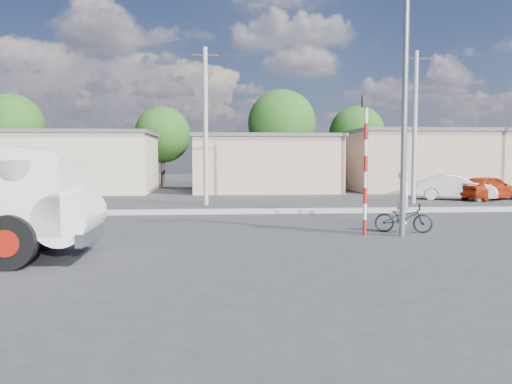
{
  "coord_description": "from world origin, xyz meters",
  "views": [
    {
      "loc": [
        -1.41,
        -13.74,
        2.45
      ],
      "look_at": [
        -0.14,
        2.69,
        1.3
      ],
      "focal_mm": 35.0,
      "sensor_mm": 36.0,
      "label": 1
    }
  ],
  "objects": [
    {
      "name": "traffic_pole",
      "position": [
        3.2,
        1.5,
        2.59
      ],
      "size": [
        0.28,
        0.18,
        4.36
      ],
      "color": "red",
      "rests_on": "ground"
    },
    {
      "name": "median",
      "position": [
        0.0,
        8.0,
        0.08
      ],
      "size": [
        40.0,
        0.8,
        0.16
      ],
      "primitive_type": "cube",
      "color": "#99968E",
      "rests_on": "ground"
    },
    {
      "name": "tree_row",
      "position": [
        -2.27,
        28.62,
        4.83
      ],
      "size": [
        34.13,
        7.32,
        8.1
      ],
      "color": "#38281E",
      "rests_on": "ground"
    },
    {
      "name": "car_cream",
      "position": [
        12.25,
        13.91,
        0.72
      ],
      "size": [
        4.59,
        3.17,
        1.43
      ],
      "primitive_type": "imported",
      "rotation": [
        0.0,
        0.0,
        1.15
      ],
      "color": "white",
      "rests_on": "ground"
    },
    {
      "name": "cyclist",
      "position": [
        4.62,
        1.95,
        0.85
      ],
      "size": [
        0.56,
        0.71,
        1.7
      ],
      "primitive_type": "imported",
      "rotation": [
        0.0,
        0.0,
        1.3
      ],
      "color": "white",
      "rests_on": "ground"
    },
    {
      "name": "streetlight",
      "position": [
        4.14,
        1.2,
        4.96
      ],
      "size": [
        2.34,
        0.22,
        9.0
      ],
      "color": "slate",
      "rests_on": "ground"
    },
    {
      "name": "bicycle",
      "position": [
        4.62,
        1.95,
        0.48
      ],
      "size": [
        1.93,
        1.1,
        0.96
      ],
      "primitive_type": "imported",
      "rotation": [
        0.0,
        0.0,
        1.3
      ],
      "color": "black",
      "rests_on": "ground"
    },
    {
      "name": "building_row",
      "position": [
        1.1,
        22.0,
        2.13
      ],
      "size": [
        37.8,
        7.3,
        4.44
      ],
      "color": "beige",
      "rests_on": "ground"
    },
    {
      "name": "car_red",
      "position": [
        14.15,
        13.71,
        0.7
      ],
      "size": [
        4.45,
        3.23,
        1.41
      ],
      "primitive_type": "imported",
      "rotation": [
        0.0,
        0.0,
        2.0
      ],
      "color": "#9E290C",
      "rests_on": "ground"
    },
    {
      "name": "ground_plane",
      "position": [
        0.0,
        0.0,
        0.0
      ],
      "size": [
        120.0,
        120.0,
        0.0
      ],
      "primitive_type": "plane",
      "color": "#2B2B2E",
      "rests_on": "ground"
    },
    {
      "name": "utility_poles",
      "position": [
        3.25,
        12.0,
        4.07
      ],
      "size": [
        35.4,
        0.24,
        8.0
      ],
      "color": "#99968E",
      "rests_on": "ground"
    }
  ]
}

